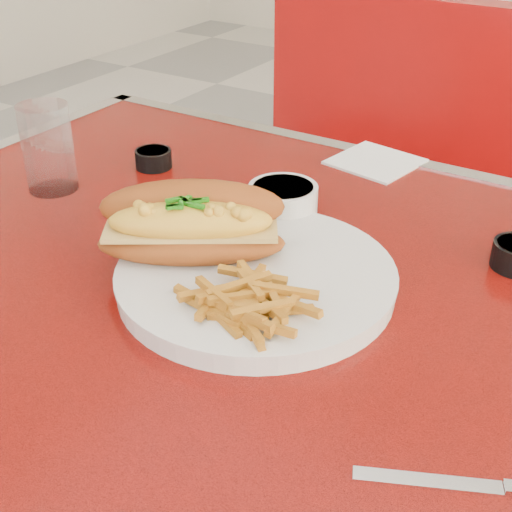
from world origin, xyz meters
The scene contains 11 objects.
diner_table centered at (0.00, 0.00, 0.61)m, with size 1.23×0.83×0.77m.
booth_bench_far centered at (0.00, 0.81, 0.29)m, with size 1.20×0.51×0.90m.
dinner_plate centered at (-0.03, -0.03, 0.78)m, with size 0.38×0.38×0.02m.
mac_hoagie centered at (-0.11, -0.03, 0.83)m, with size 0.23×0.20×0.09m.
fries_pile centered at (0.01, -0.09, 0.81)m, with size 0.10×0.09×0.03m, color #C17D21, non-canonical shape.
fork centered at (-0.07, 0.02, 0.79)m, with size 0.02×0.13×0.00m.
gravy_ramekin centered at (-0.08, 0.13, 0.80)m, with size 0.09×0.09×0.05m.
sauce_cup_left centered at (-0.34, 0.17, 0.79)m, with size 0.07×0.07×0.03m.
water_tumbler centered at (-0.41, 0.04, 0.83)m, with size 0.07×0.07×0.12m, color silver.
knife centered at (0.27, -0.17, 0.77)m, with size 0.17×0.09×0.01m.
paper_napkin centered at (-0.06, 0.37, 0.77)m, with size 0.12×0.12×0.00m, color white.
Camera 1 is at (0.32, -0.58, 1.19)m, focal length 50.00 mm.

